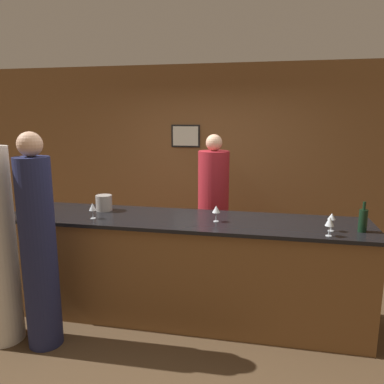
{
  "coord_description": "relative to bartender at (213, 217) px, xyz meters",
  "views": [
    {
      "loc": [
        0.8,
        -3.49,
        2.04
      ],
      "look_at": [
        0.07,
        0.1,
        1.3
      ],
      "focal_mm": 35.0,
      "sensor_mm": 36.0,
      "label": 1
    }
  ],
  "objects": [
    {
      "name": "wine_glass_1",
      "position": [
        -1.05,
        -1.03,
        0.31
      ],
      "size": [
        0.07,
        0.07,
        0.16
      ],
      "color": "silver",
      "rests_on": "bar_counter"
    },
    {
      "name": "back_wall",
      "position": [
        -0.19,
        1.3,
        0.55
      ],
      "size": [
        8.0,
        0.08,
        2.8
      ],
      "color": "brown",
      "rests_on": "ground_plane"
    },
    {
      "name": "wine_glass_2",
      "position": [
        0.16,
        -0.89,
        0.31
      ],
      "size": [
        0.08,
        0.08,
        0.16
      ],
      "color": "silver",
      "rests_on": "bar_counter"
    },
    {
      "name": "ground_plane",
      "position": [
        -0.19,
        -0.84,
        -0.85
      ],
      "size": [
        14.0,
        14.0,
        0.0
      ],
      "primitive_type": "plane",
      "color": "#4C3823"
    },
    {
      "name": "bartender",
      "position": [
        0.0,
        0.0,
        0.0
      ],
      "size": [
        0.37,
        0.37,
        1.84
      ],
      "rotation": [
        0.0,
        0.0,
        3.14
      ],
      "color": "maroon",
      "rests_on": "ground_plane"
    },
    {
      "name": "ice_bucket",
      "position": [
        -1.08,
        -0.7,
        0.28
      ],
      "size": [
        0.17,
        0.17,
        0.17
      ],
      "color": "#9E9993",
      "rests_on": "bar_counter"
    },
    {
      "name": "guest_1",
      "position": [
        -1.31,
        -1.58,
        0.06
      ],
      "size": [
        0.3,
        0.3,
        1.92
      ],
      "color": "#1E234C",
      "rests_on": "ground_plane"
    },
    {
      "name": "wine_glass_3",
      "position": [
        1.19,
        -1.0,
        0.32
      ],
      "size": [
        0.07,
        0.07,
        0.16
      ],
      "color": "silver",
      "rests_on": "bar_counter"
    },
    {
      "name": "wine_bottle_0",
      "position": [
        1.45,
        -0.96,
        0.3
      ],
      "size": [
        0.07,
        0.07,
        0.27
      ],
      "color": "black",
      "rests_on": "bar_counter"
    },
    {
      "name": "wine_glass_0",
      "position": [
        1.15,
        -1.15,
        0.32
      ],
      "size": [
        0.08,
        0.08,
        0.17
      ],
      "color": "silver",
      "rests_on": "bar_counter"
    },
    {
      "name": "bar_counter",
      "position": [
        -0.19,
        -0.84,
        -0.33
      ],
      "size": [
        3.63,
        0.8,
        1.05
      ],
      "color": "brown",
      "rests_on": "ground_plane"
    }
  ]
}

